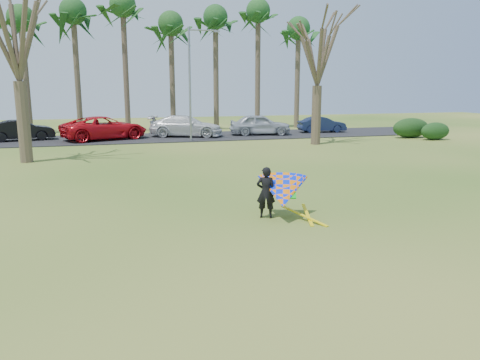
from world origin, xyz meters
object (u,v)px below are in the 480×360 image
object	(u,v)px
streetlight	(192,79)
kite_flyer	(281,191)
bare_tree_right	(318,46)
car_1	(21,130)
car_4	(260,124)
car_2	(105,128)
bare_tree_left	(15,25)
car_3	(186,126)
car_5	(322,124)

from	to	relation	value
streetlight	kite_flyer	distance (m)	21.12
bare_tree_right	car_1	distance (m)	22.01
bare_tree_right	car_4	world-z (taller)	bare_tree_right
bare_tree_right	car_2	xyz separation A→B (m)	(-14.00, 6.56, -5.65)
bare_tree_left	bare_tree_right	size ratio (longest dim) A/B	1.05
bare_tree_right	kite_flyer	world-z (taller)	bare_tree_right
bare_tree_right	car_2	distance (m)	16.46
car_3	streetlight	bearing A→B (deg)	-160.13
car_1	car_2	xyz separation A→B (m)	(5.85, -1.01, 0.12)
bare_tree_left	bare_tree_right	xyz separation A→B (m)	(18.00, 3.00, -0.35)
car_2	car_4	size ratio (longest dim) A/B	1.26
bare_tree_left	streetlight	bearing A→B (deg)	34.57
car_2	car_3	world-z (taller)	car_2
bare_tree_right	car_4	bearing A→B (deg)	105.31
bare_tree_left	car_2	xyz separation A→B (m)	(4.00, 9.56, -6.00)
bare_tree_left	bare_tree_right	world-z (taller)	bare_tree_left
car_3	kite_flyer	world-z (taller)	kite_flyer
car_2	car_3	distance (m)	6.17
car_1	kite_flyer	distance (m)	26.68
streetlight	kite_flyer	world-z (taller)	streetlight
car_1	bare_tree_left	bearing A→B (deg)	177.48
car_5	bare_tree_left	bearing A→B (deg)	120.52
streetlight	car_4	size ratio (longest dim) A/B	1.63
bare_tree_right	car_1	xyz separation A→B (m)	(-19.84, 7.57, -5.76)
car_3	bare_tree_right	bearing A→B (deg)	-112.00
car_3	car_4	xyz separation A→B (m)	(6.02, -0.31, 0.01)
bare_tree_left	car_5	size ratio (longest dim) A/B	2.40
car_5	kite_flyer	xyz separation A→B (m)	(-12.92, -24.10, 0.11)
streetlight	car_4	world-z (taller)	streetlight
streetlight	car_2	size ratio (longest dim) A/B	1.29
kite_flyer	bare_tree_right	bearing A→B (deg)	61.97
streetlight	car_4	xyz separation A→B (m)	(6.01, 2.68, -3.57)
car_2	car_5	bearing A→B (deg)	-108.84
car_1	car_5	world-z (taller)	car_1
bare_tree_right	car_5	size ratio (longest dim) A/B	2.28
bare_tree_left	car_1	distance (m)	12.35
bare_tree_left	bare_tree_right	distance (m)	18.25
car_4	car_5	size ratio (longest dim) A/B	1.22
car_1	kite_flyer	xyz separation A→B (m)	(10.91, -24.34, 0.04)
car_4	car_2	bearing A→B (deg)	100.41
bare_tree_left	car_5	world-z (taller)	bare_tree_left
car_4	kite_flyer	bearing A→B (deg)	172.99
bare_tree_left	car_1	bearing A→B (deg)	99.90
car_1	car_2	distance (m)	5.93
bare_tree_right	car_3	bearing A→B (deg)	138.28
car_5	streetlight	bearing A→B (deg)	111.06
bare_tree_left	car_1	world-z (taller)	bare_tree_left
bare_tree_right	car_3	xyz separation A→B (m)	(-7.85, 7.00, -5.68)
car_3	kite_flyer	bearing A→B (deg)	-162.89
car_1	car_3	xyz separation A→B (m)	(12.00, -0.57, 0.08)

